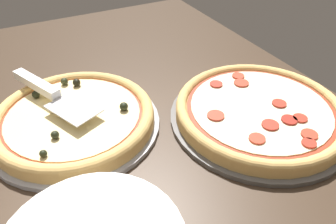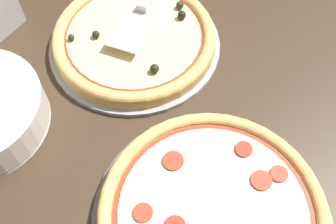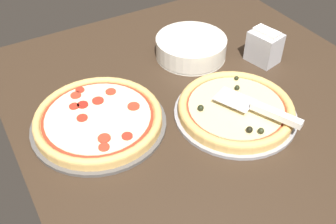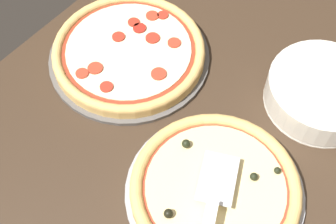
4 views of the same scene
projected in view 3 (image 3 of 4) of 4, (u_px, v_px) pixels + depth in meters
The scene contains 8 objects.
ground_plane at pixel (219, 113), 117.64cm from camera, with size 134.79×114.17×3.60cm, color #38281C.
pizza_pan_front at pixel (235, 114), 114.14cm from camera, with size 35.52×35.52×1.00cm, color #939399.
pizza_front at pixel (236, 108), 112.72cm from camera, with size 33.39×33.39×4.20cm.
pizza_pan_back at pixel (99, 124), 110.92cm from camera, with size 38.14×38.14×1.00cm, color #565451.
pizza_back at pixel (98, 118), 109.49cm from camera, with size 35.85×35.85×3.24cm.
serving_spatula at pixel (267, 111), 106.60cm from camera, with size 24.73×14.34×2.00cm.
plate_stack at pixel (191, 47), 135.19cm from camera, with size 24.27×24.27×7.00cm.
napkin_holder at pixel (264, 47), 131.72cm from camera, with size 11.54×9.87×11.82cm.
Camera 3 is at (-68.10, 57.32, 76.61)cm, focal length 42.00 mm.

